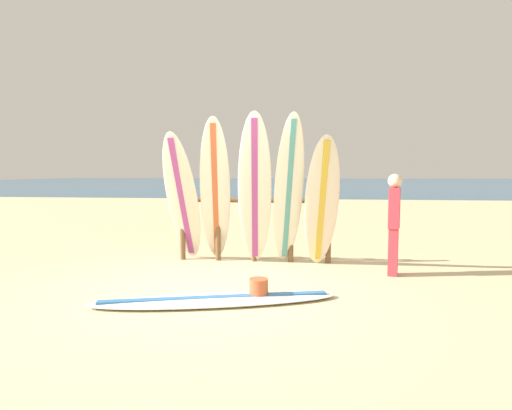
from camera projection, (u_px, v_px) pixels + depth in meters
ground_plane at (208, 292)px, 5.08m from camera, size 120.00×120.00×0.00m
ocean_water at (293, 182)px, 62.53m from camera, size 120.00×80.00×0.01m
surfboard_rack at (254, 220)px, 6.82m from camera, size 2.60×0.09×1.19m
surfboard_leaning_far_left at (182, 199)px, 6.67m from camera, size 0.62×1.02×2.15m
surfboard_leaning_left at (215, 193)px, 6.59m from camera, size 0.66×1.16×2.37m
surfboard_leaning_center_left at (255, 191)px, 6.36m from camera, size 0.62×0.96×2.42m
surfboard_leaning_center at (289, 192)px, 6.34m from camera, size 0.64×1.03×2.41m
surfboard_leaning_center_right at (322, 202)px, 6.31m from camera, size 0.65×0.77×2.09m
surfboard_lying_on_sand at (215, 300)px, 4.67m from camera, size 2.93×1.25×0.08m
beachgoer_standing at (394, 220)px, 5.86m from camera, size 0.21×0.27×1.49m
small_boat_offshore at (326, 186)px, 36.71m from camera, size 1.32×2.17×0.71m
sand_bucket at (259, 289)px, 4.78m from camera, size 0.23×0.23×0.25m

